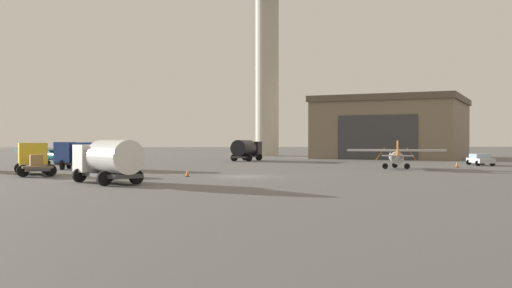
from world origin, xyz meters
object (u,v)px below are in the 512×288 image
object	(u,v)px
truck_flatbed_yellow	(34,159)
truck_fuel_tanker_black	(246,149)
traffic_cone_near_left	(457,164)
traffic_cone_near_right	(187,173)
airplane_teal	(56,154)
airplane_silver	(396,156)
control_tower	(267,42)
truck_box_blue	(85,154)
truck_fuel_tanker_white	(109,159)
car_silver	(480,159)

from	to	relation	value
truck_flatbed_yellow	truck_fuel_tanker_black	bearing A→B (deg)	-53.44
traffic_cone_near_left	traffic_cone_near_right	distance (m)	32.35
airplane_teal	truck_fuel_tanker_black	world-z (taller)	truck_fuel_tanker_black
traffic_cone_near_right	airplane_silver	bearing A→B (deg)	25.02
control_tower	traffic_cone_near_left	distance (m)	56.06
control_tower	traffic_cone_near_right	world-z (taller)	control_tower
airplane_teal	truck_box_blue	xyz separation A→B (m)	(5.53, -11.43, 0.34)
truck_fuel_tanker_white	traffic_cone_near_right	xyz separation A→B (m)	(5.42, 7.12, -1.38)
truck_fuel_tanker_white	traffic_cone_near_right	bearing A→B (deg)	-69.64
truck_fuel_tanker_black	car_silver	distance (m)	31.83
airplane_silver	truck_fuel_tanker_black	distance (m)	28.41
control_tower	truck_fuel_tanker_white	distance (m)	75.37
airplane_teal	truck_fuel_tanker_black	size ratio (longest dim) A/B	1.14
traffic_cone_near_left	control_tower	bearing A→B (deg)	106.48
truck_flatbed_yellow	truck_box_blue	size ratio (longest dim) A/B	1.22
car_silver	truck_fuel_tanker_black	bearing A→B (deg)	-117.06
airplane_silver	traffic_cone_near_right	bearing A→B (deg)	132.24
car_silver	traffic_cone_near_left	distance (m)	6.67
truck_flatbed_yellow	control_tower	bearing A→B (deg)	-44.35
airplane_silver	traffic_cone_near_left	distance (m)	8.63
truck_fuel_tanker_black	airplane_teal	bearing A→B (deg)	139.35
truck_flatbed_yellow	truck_fuel_tanker_white	xyz separation A→B (m)	(7.96, -11.37, 0.36)
truck_fuel_tanker_white	traffic_cone_near_left	size ratio (longest dim) A/B	9.99
traffic_cone_near_right	truck_fuel_tanker_black	bearing A→B (deg)	76.75
truck_fuel_tanker_white	car_silver	xyz separation A→B (m)	(40.06, 24.48, -0.95)
control_tower	airplane_teal	xyz separation A→B (m)	(-31.06, -37.91, -20.64)
car_silver	airplane_silver	bearing A→B (deg)	-53.87
truck_box_blue	traffic_cone_near_left	distance (m)	40.22
traffic_cone_near_right	car_silver	bearing A→B (deg)	26.61
truck_fuel_tanker_white	car_silver	distance (m)	46.96
control_tower	airplane_silver	bearing A→B (deg)	-82.82
airplane_silver	truck_fuel_tanker_black	bearing A→B (deg)	45.13
airplane_teal	control_tower	bearing A→B (deg)	-77.92
truck_box_blue	car_silver	size ratio (longest dim) A/B	1.26
airplane_teal	truck_fuel_tanker_white	bearing A→B (deg)	159.97
airplane_silver	traffic_cone_near_right	distance (m)	23.84
truck_box_blue	traffic_cone_near_right	xyz separation A→B (m)	(10.56, -13.23, -1.32)
airplane_teal	traffic_cone_near_left	world-z (taller)	airplane_teal
car_silver	truck_flatbed_yellow	bearing A→B (deg)	-67.75
airplane_silver	truck_box_blue	distance (m)	32.29
control_tower	airplane_teal	distance (m)	53.18
control_tower	truck_box_blue	world-z (taller)	control_tower
traffic_cone_near_left	traffic_cone_near_right	size ratio (longest dim) A/B	1.08
control_tower	truck_fuel_tanker_black	world-z (taller)	control_tower
car_silver	traffic_cone_near_left	size ratio (longest dim) A/B	6.92
airplane_silver	airplane_teal	xyz separation A→B (m)	(-37.67, 14.59, -0.11)
airplane_teal	truck_fuel_tanker_white	world-z (taller)	truck_fuel_tanker_white
traffic_cone_near_left	car_silver	bearing A→B (deg)	41.30
airplane_silver	truck_flatbed_yellow	size ratio (longest dim) A/B	1.39
airplane_teal	truck_flatbed_yellow	bearing A→B (deg)	148.97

